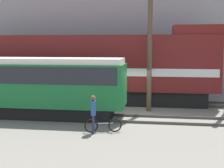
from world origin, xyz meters
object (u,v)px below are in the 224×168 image
freight_locomotive (82,67)px  utility_pole_left (150,38)px  streetcar (22,83)px  bicycle (103,126)px  person (93,110)px

freight_locomotive → utility_pole_left: (4.77, -2.42, 1.95)m
freight_locomotive → streetcar: freight_locomotive is taller
freight_locomotive → bicycle: size_ratio=11.06×
freight_locomotive → streetcar: 5.35m
freight_locomotive → bicycle: bearing=-69.1°
streetcar → bicycle: (5.07, -2.60, -1.56)m
freight_locomotive → person: freight_locomotive is taller
freight_locomotive → person: 8.17m
utility_pole_left → streetcar: bearing=-161.0°
bicycle → person: (-0.40, -0.25, 0.75)m
bicycle → person: person is taller
person → streetcar: bearing=148.6°
freight_locomotive → streetcar: bearing=-114.9°
bicycle → person: 0.89m
bicycle → utility_pole_left: size_ratio=0.19×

